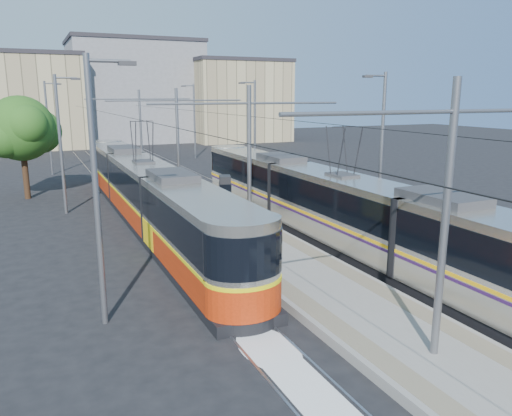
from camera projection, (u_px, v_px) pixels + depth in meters
name	position (u px, v px, depth m)	size (l,w,h in m)	color
ground	(346.00, 306.00, 16.65)	(160.00, 160.00, 0.00)	black
platform	(193.00, 203.00, 31.71)	(4.00, 50.00, 0.30)	gray
tactile_strip_left	(170.00, 203.00, 31.09)	(0.70, 50.00, 0.01)	gray
tactile_strip_right	(214.00, 199.00, 32.26)	(0.70, 50.00, 0.01)	gray
rails	(193.00, 205.00, 31.74)	(8.71, 70.00, 0.03)	gray
track_arrow	(294.00, 375.00, 12.53)	(1.20, 5.00, 0.01)	silver
tram_left	(145.00, 191.00, 27.30)	(2.43, 29.54, 5.50)	black
tram_right	(341.00, 207.00, 22.81)	(2.43, 30.27, 5.50)	black
catenary	(206.00, 137.00, 28.21)	(9.20, 70.00, 7.00)	slate
street_lamps	(174.00, 135.00, 34.36)	(15.18, 38.22, 8.00)	slate
shelter	(225.00, 195.00, 27.30)	(0.92, 1.18, 2.28)	black
tree	(26.00, 129.00, 33.03)	(4.71, 4.35, 6.84)	#382314
building_left	(18.00, 101.00, 64.53)	(16.32, 12.24, 12.12)	tan
building_centre	(135.00, 91.00, 74.25)	(18.36, 14.28, 14.63)	gray
building_right	(238.00, 101.00, 74.86)	(14.28, 10.20, 11.97)	tan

